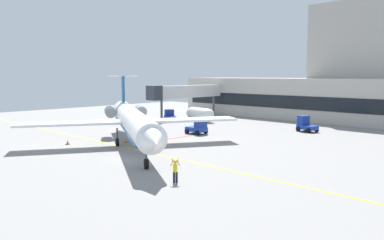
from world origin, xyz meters
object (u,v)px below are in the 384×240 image
(regional_jet, at_px, (132,120))
(fuel_tank, at_px, (200,114))
(belt_loader, at_px, (198,128))
(marshaller, at_px, (175,170))
(baggage_tug, at_px, (306,125))
(pushback_tractor, at_px, (170,116))

(regional_jet, height_order, fuel_tank, regional_jet)
(regional_jet, xyz_separation_m, belt_loader, (-1.14, 12.28, -2.25))
(regional_jet, relative_size, marshaller, 15.23)
(regional_jet, bearing_deg, fuel_tank, 115.42)
(regional_jet, height_order, marshaller, regional_jet)
(baggage_tug, xyz_separation_m, fuel_tank, (-19.71, -1.99, 0.37))
(pushback_tractor, distance_m, belt_loader, 15.89)
(regional_jet, distance_m, marshaller, 16.28)
(pushback_tractor, bearing_deg, baggage_tug, 13.30)
(regional_jet, bearing_deg, marshaller, -24.92)
(fuel_tank, height_order, marshaller, fuel_tank)
(baggage_tug, relative_size, fuel_tank, 0.48)
(baggage_tug, bearing_deg, pushback_tractor, -166.70)
(marshaller, bearing_deg, pushback_tractor, 138.39)
(regional_jet, distance_m, fuel_tank, 25.89)
(baggage_tug, distance_m, belt_loader, 16.29)
(pushback_tractor, height_order, marshaller, pushback_tractor)
(baggage_tug, height_order, pushback_tractor, baggage_tug)
(baggage_tug, distance_m, marshaller, 32.67)
(regional_jet, relative_size, pushback_tractor, 8.06)
(baggage_tug, distance_m, pushback_tractor, 24.47)
(belt_loader, distance_m, marshaller, 24.75)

